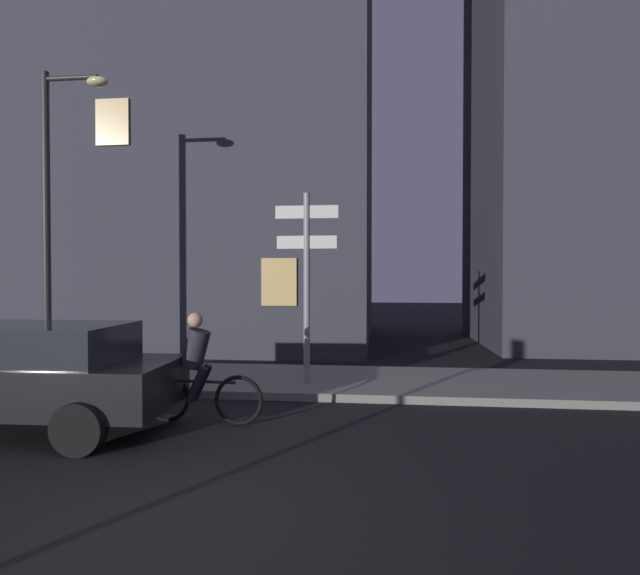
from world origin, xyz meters
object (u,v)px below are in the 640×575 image
at_px(signpost, 307,273).
at_px(car_far_trailing, 13,374).
at_px(cyclist, 199,372).
at_px(street_lamp, 54,197).

xyz_separation_m(signpost, car_far_trailing, (-3.64, -3.03, -1.40)).
distance_m(signpost, cyclist, 3.04).
bearing_deg(signpost, car_far_trailing, -140.18).
bearing_deg(signpost, cyclist, -117.81).
relative_size(signpost, cyclist, 1.95).
xyz_separation_m(car_far_trailing, cyclist, (2.39, 0.67, -0.05)).
relative_size(street_lamp, car_far_trailing, 1.31).
height_order(car_far_trailing, cyclist, cyclist).
bearing_deg(cyclist, street_lamp, 145.65).
xyz_separation_m(street_lamp, cyclist, (4.02, -2.75, -3.01)).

